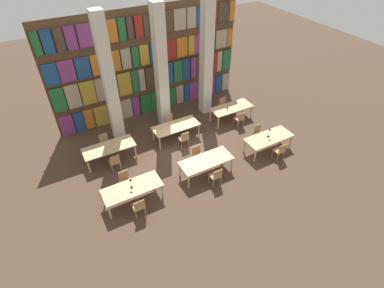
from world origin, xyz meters
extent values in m
plane|color=#4C3828|center=(0.00, 0.00, 0.00)|extent=(40.00, 40.00, 0.00)
cube|color=brown|center=(0.00, 4.32, 2.75)|extent=(10.04, 0.06, 5.50)
cube|color=brown|center=(0.00, 4.32, 0.01)|extent=(10.04, 0.35, 0.03)
cube|color=#84387A|center=(-4.60, 4.29, 0.57)|extent=(0.64, 0.20, 1.08)
cube|color=navy|center=(-4.00, 4.29, 0.57)|extent=(0.48, 0.20, 1.08)
cube|color=orange|center=(-3.51, 4.29, 0.57)|extent=(0.45, 0.20, 1.08)
cube|color=#B7932D|center=(-2.89, 4.29, 0.57)|extent=(0.69, 0.20, 1.08)
cube|color=#84387A|center=(-2.22, 4.29, 0.57)|extent=(0.55, 0.20, 1.08)
cube|color=tan|center=(-1.56, 4.29, 0.57)|extent=(0.64, 0.20, 1.08)
cube|color=#84387A|center=(-1.00, 4.29, 0.57)|extent=(0.37, 0.20, 1.08)
cube|color=#236B38|center=(-0.44, 4.29, 0.57)|extent=(0.60, 0.20, 1.08)
cube|color=#236B38|center=(0.07, 4.29, 0.57)|extent=(0.36, 0.20, 1.08)
cube|color=#B7932D|center=(0.46, 4.29, 0.57)|extent=(0.32, 0.20, 1.08)
cube|color=#236B38|center=(0.99, 4.29, 0.57)|extent=(0.68, 0.20, 1.08)
cube|color=tan|center=(1.62, 4.29, 0.57)|extent=(0.44, 0.20, 1.08)
cube|color=navy|center=(2.05, 4.29, 0.57)|extent=(0.30, 0.20, 1.08)
cube|color=#84387A|center=(2.58, 4.29, 0.57)|extent=(0.69, 0.20, 1.08)
cube|color=orange|center=(3.21, 4.29, 0.57)|extent=(0.42, 0.20, 1.08)
cube|color=#84387A|center=(3.70, 4.29, 0.57)|extent=(0.51, 0.20, 1.08)
cube|color=navy|center=(4.22, 4.29, 0.57)|extent=(0.42, 0.20, 1.08)
cube|color=tan|center=(4.73, 4.29, 0.57)|extent=(0.48, 0.20, 1.08)
cube|color=brown|center=(0.00, 4.32, 1.39)|extent=(10.04, 0.35, 0.03)
cube|color=#236B38|center=(-4.62, 4.29, 2.00)|extent=(0.59, 0.20, 1.19)
cube|color=tan|center=(-3.96, 4.29, 2.00)|extent=(0.63, 0.20, 1.19)
cube|color=#B7932D|center=(-3.26, 4.29, 2.00)|extent=(0.67, 0.20, 1.19)
cube|color=tan|center=(-2.66, 4.29, 2.00)|extent=(0.46, 0.20, 1.19)
cube|color=#B7932D|center=(-2.12, 4.29, 2.00)|extent=(0.53, 0.20, 1.19)
cube|color=#B7932D|center=(-1.44, 4.29, 2.00)|extent=(0.67, 0.20, 1.19)
cube|color=#236B38|center=(-0.89, 4.29, 2.00)|extent=(0.33, 0.20, 1.19)
cube|color=tan|center=(-0.52, 4.29, 2.00)|extent=(0.31, 0.20, 1.19)
cube|color=#47382D|center=(0.03, 4.29, 2.00)|extent=(0.68, 0.20, 1.19)
cube|color=navy|center=(0.66, 4.29, 2.00)|extent=(0.45, 0.20, 1.19)
cube|color=navy|center=(1.09, 4.29, 2.00)|extent=(0.30, 0.20, 1.19)
cube|color=#236B38|center=(1.55, 4.29, 2.00)|extent=(0.50, 0.20, 1.19)
cube|color=navy|center=(2.05, 4.29, 2.00)|extent=(0.44, 0.20, 1.19)
cube|color=#84387A|center=(2.51, 4.29, 2.00)|extent=(0.34, 0.20, 1.19)
cube|color=#47382D|center=(3.00, 4.29, 2.00)|extent=(0.59, 0.20, 1.19)
cube|color=maroon|center=(3.67, 4.29, 2.00)|extent=(0.69, 0.20, 1.19)
cube|color=tan|center=(4.20, 4.29, 2.00)|extent=(0.31, 0.20, 1.19)
cube|color=#236B38|center=(4.70, 4.29, 2.00)|extent=(0.55, 0.20, 1.19)
cube|color=brown|center=(0.00, 4.32, 2.77)|extent=(10.04, 0.35, 0.03)
cube|color=navy|center=(-4.60, 4.29, 3.27)|extent=(0.63, 0.20, 0.98)
cube|color=#84387A|center=(-3.92, 4.29, 3.27)|extent=(0.68, 0.20, 0.98)
cube|color=navy|center=(-3.22, 4.29, 3.27)|extent=(0.62, 0.20, 0.98)
cube|color=orange|center=(-2.67, 4.29, 3.27)|extent=(0.34, 0.20, 0.98)
cube|color=navy|center=(-2.20, 4.29, 3.27)|extent=(0.55, 0.20, 0.98)
cube|color=orange|center=(-1.67, 4.29, 3.27)|extent=(0.37, 0.20, 0.98)
cube|color=tan|center=(-1.18, 4.29, 3.27)|extent=(0.46, 0.20, 0.98)
cube|color=#236B38|center=(-0.71, 4.29, 3.27)|extent=(0.34, 0.20, 0.98)
cube|color=#B7932D|center=(-0.25, 4.29, 3.27)|extent=(0.46, 0.20, 0.98)
cube|color=navy|center=(0.19, 4.29, 3.27)|extent=(0.28, 0.20, 0.98)
cube|color=#47382D|center=(0.66, 4.29, 3.27)|extent=(0.51, 0.20, 0.98)
cube|color=maroon|center=(1.22, 4.29, 3.27)|extent=(0.50, 0.20, 0.98)
cube|color=orange|center=(1.82, 4.29, 3.27)|extent=(0.61, 0.20, 0.98)
cube|color=#B7932D|center=(2.37, 4.29, 3.27)|extent=(0.34, 0.20, 0.98)
cube|color=#84387A|center=(2.75, 4.29, 3.27)|extent=(0.38, 0.20, 0.98)
cube|color=#84387A|center=(3.23, 4.29, 3.27)|extent=(0.46, 0.20, 0.98)
cube|color=#236B38|center=(3.67, 4.29, 3.27)|extent=(0.28, 0.20, 0.98)
cube|color=tan|center=(4.23, 4.29, 3.27)|extent=(0.70, 0.20, 0.98)
cube|color=orange|center=(4.79, 4.29, 3.27)|extent=(0.33, 0.20, 0.98)
cube|color=brown|center=(0.00, 4.32, 4.14)|extent=(10.04, 0.35, 0.03)
cube|color=#236B38|center=(-4.77, 4.29, 4.65)|extent=(0.30, 0.20, 0.99)
cube|color=navy|center=(-4.34, 4.29, 4.65)|extent=(0.42, 0.20, 0.99)
cube|color=#47382D|center=(-3.88, 4.29, 4.65)|extent=(0.36, 0.20, 0.99)
cube|color=#84387A|center=(-3.41, 4.29, 4.65)|extent=(0.44, 0.20, 0.99)
cube|color=#84387A|center=(-2.78, 4.29, 4.65)|extent=(0.68, 0.20, 0.99)
cube|color=navy|center=(-2.18, 4.29, 4.65)|extent=(0.41, 0.20, 0.99)
cube|color=orange|center=(-1.68, 4.29, 4.65)|extent=(0.54, 0.20, 0.99)
cube|color=#236B38|center=(-1.18, 4.29, 4.65)|extent=(0.34, 0.20, 0.99)
cube|color=#47382D|center=(-0.79, 4.29, 4.65)|extent=(0.28, 0.20, 0.99)
cube|color=maroon|center=(-0.38, 4.29, 4.65)|extent=(0.39, 0.20, 0.99)
cube|color=#47382D|center=(-0.01, 4.29, 4.65)|extent=(0.27, 0.20, 0.99)
cube|color=#84387A|center=(0.41, 4.29, 4.65)|extent=(0.46, 0.20, 0.99)
cube|color=#47382D|center=(1.02, 4.29, 4.65)|extent=(0.69, 0.20, 0.99)
cube|color=tan|center=(1.74, 4.29, 4.65)|extent=(0.66, 0.20, 0.99)
cube|color=tan|center=(2.38, 4.29, 4.65)|extent=(0.49, 0.20, 0.99)
cube|color=navy|center=(2.91, 4.29, 4.65)|extent=(0.52, 0.20, 0.99)
cube|color=maroon|center=(3.55, 4.29, 4.65)|extent=(0.69, 0.20, 0.99)
cube|color=#47382D|center=(4.27, 4.29, 4.65)|extent=(0.67, 0.20, 0.99)
cube|color=orange|center=(4.81, 4.29, 4.65)|extent=(0.32, 0.20, 0.99)
cube|color=silver|center=(-2.47, 2.85, 3.00)|extent=(0.52, 0.52, 6.00)
cube|color=silver|center=(0.00, 2.85, 3.00)|extent=(0.52, 0.52, 6.00)
cube|color=silver|center=(2.47, 2.85, 3.00)|extent=(0.52, 0.52, 6.00)
cube|color=tan|center=(-3.28, -1.40, 0.73)|extent=(2.25, 0.94, 0.04)
cylinder|color=tan|center=(-4.32, -1.79, 0.36)|extent=(0.07, 0.07, 0.71)
cylinder|color=tan|center=(-2.23, -1.79, 0.36)|extent=(0.07, 0.07, 0.71)
cylinder|color=tan|center=(-4.32, -1.01, 0.36)|extent=(0.07, 0.07, 0.71)
cylinder|color=tan|center=(-2.23, -1.01, 0.36)|extent=(0.07, 0.07, 0.71)
cylinder|color=tan|center=(-3.50, -1.92, 0.21)|extent=(0.04, 0.04, 0.42)
cylinder|color=tan|center=(-3.14, -1.92, 0.21)|extent=(0.04, 0.04, 0.42)
cylinder|color=tan|center=(-3.50, -2.26, 0.21)|extent=(0.04, 0.04, 0.42)
cylinder|color=tan|center=(-3.14, -2.26, 0.21)|extent=(0.04, 0.04, 0.42)
cube|color=tan|center=(-3.32, -2.09, 0.44)|extent=(0.42, 0.40, 0.04)
cube|color=tan|center=(-3.32, -2.27, 0.67)|extent=(0.40, 0.03, 0.42)
cylinder|color=tan|center=(-3.14, -0.88, 0.21)|extent=(0.04, 0.04, 0.42)
cylinder|color=tan|center=(-3.50, -0.88, 0.21)|extent=(0.04, 0.04, 0.42)
cylinder|color=tan|center=(-3.14, -0.54, 0.21)|extent=(0.04, 0.04, 0.42)
cylinder|color=tan|center=(-3.50, -0.54, 0.21)|extent=(0.04, 0.04, 0.42)
cube|color=tan|center=(-3.32, -0.71, 0.44)|extent=(0.42, 0.40, 0.04)
cube|color=tan|center=(-3.32, -0.52, 0.67)|extent=(0.40, 0.03, 0.42)
cylinder|color=#232328|center=(-3.28, -1.39, 0.76)|extent=(0.14, 0.14, 0.01)
cylinder|color=#232328|center=(-3.28, -1.39, 0.95)|extent=(0.02, 0.02, 0.38)
cone|color=#232328|center=(-3.28, -1.39, 1.18)|extent=(0.11, 0.11, 0.07)
cube|color=tan|center=(-0.04, -1.44, 0.73)|extent=(2.25, 0.94, 0.04)
cylinder|color=tan|center=(-1.09, -1.83, 0.36)|extent=(0.07, 0.07, 0.71)
cylinder|color=tan|center=(1.00, -1.83, 0.36)|extent=(0.07, 0.07, 0.71)
cylinder|color=tan|center=(-1.09, -1.05, 0.36)|extent=(0.07, 0.07, 0.71)
cylinder|color=tan|center=(1.00, -1.05, 0.36)|extent=(0.07, 0.07, 0.71)
cylinder|color=tan|center=(-0.21, -1.96, 0.21)|extent=(0.04, 0.04, 0.42)
cylinder|color=tan|center=(0.15, -1.96, 0.21)|extent=(0.04, 0.04, 0.42)
cylinder|color=tan|center=(-0.21, -2.30, 0.21)|extent=(0.04, 0.04, 0.42)
cylinder|color=tan|center=(0.15, -2.30, 0.21)|extent=(0.04, 0.04, 0.42)
cube|color=tan|center=(-0.03, -2.13, 0.44)|extent=(0.42, 0.40, 0.04)
cube|color=tan|center=(-0.03, -2.31, 0.67)|extent=(0.40, 0.03, 0.42)
cylinder|color=tan|center=(0.15, -0.92, 0.21)|extent=(0.04, 0.04, 0.42)
cylinder|color=tan|center=(-0.21, -0.92, 0.21)|extent=(0.04, 0.04, 0.42)
cylinder|color=tan|center=(0.15, -0.58, 0.21)|extent=(0.04, 0.04, 0.42)
cylinder|color=tan|center=(-0.21, -0.58, 0.21)|extent=(0.04, 0.04, 0.42)
cube|color=tan|center=(-0.03, -0.75, 0.44)|extent=(0.42, 0.40, 0.04)
cube|color=tan|center=(-0.03, -0.57, 0.67)|extent=(0.40, 0.03, 0.42)
cube|color=tan|center=(3.28, -1.49, 0.73)|extent=(2.25, 0.94, 0.04)
cylinder|color=tan|center=(2.23, -1.88, 0.36)|extent=(0.07, 0.07, 0.71)
cylinder|color=tan|center=(4.32, -1.88, 0.36)|extent=(0.07, 0.07, 0.71)
cylinder|color=tan|center=(2.23, -1.10, 0.36)|extent=(0.07, 0.07, 0.71)
cylinder|color=tan|center=(4.32, -1.10, 0.36)|extent=(0.07, 0.07, 0.71)
cylinder|color=tan|center=(3.14, -2.01, 0.21)|extent=(0.04, 0.04, 0.42)
cylinder|color=tan|center=(3.50, -2.01, 0.21)|extent=(0.04, 0.04, 0.42)
cylinder|color=tan|center=(3.14, -2.35, 0.21)|extent=(0.04, 0.04, 0.42)
cylinder|color=tan|center=(3.50, -2.35, 0.21)|extent=(0.04, 0.04, 0.42)
cube|color=tan|center=(3.32, -2.18, 0.44)|extent=(0.42, 0.40, 0.04)
cube|color=tan|center=(3.32, -2.36, 0.67)|extent=(0.40, 0.03, 0.42)
cylinder|color=tan|center=(3.50, -0.97, 0.21)|extent=(0.04, 0.04, 0.42)
cylinder|color=tan|center=(3.14, -0.97, 0.21)|extent=(0.04, 0.04, 0.42)
cylinder|color=tan|center=(3.50, -0.63, 0.21)|extent=(0.04, 0.04, 0.42)
cylinder|color=tan|center=(3.14, -0.63, 0.21)|extent=(0.04, 0.04, 0.42)
cube|color=tan|center=(3.32, -0.80, 0.44)|extent=(0.42, 0.40, 0.04)
cube|color=tan|center=(3.32, -0.61, 0.67)|extent=(0.40, 0.03, 0.42)
cylinder|color=#232328|center=(3.26, -1.45, 0.76)|extent=(0.14, 0.14, 0.01)
cylinder|color=#232328|center=(3.26, -1.45, 0.96)|extent=(0.02, 0.02, 0.38)
cone|color=#232328|center=(3.26, -1.45, 1.18)|extent=(0.11, 0.11, 0.07)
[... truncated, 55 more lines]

